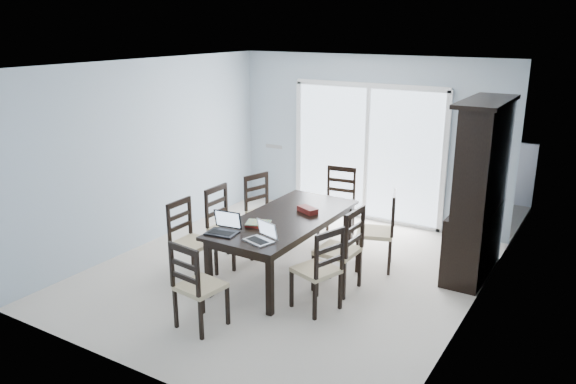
% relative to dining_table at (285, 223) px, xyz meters
% --- Properties ---
extents(floor, '(5.00, 5.00, 0.00)m').
position_rel_dining_table_xyz_m(floor, '(0.00, 0.00, -0.67)').
color(floor, beige).
rests_on(floor, ground).
extents(ceiling, '(5.00, 5.00, 0.00)m').
position_rel_dining_table_xyz_m(ceiling, '(0.00, 0.00, 1.93)').
color(ceiling, white).
rests_on(ceiling, back_wall).
extents(back_wall, '(4.50, 0.02, 2.60)m').
position_rel_dining_table_xyz_m(back_wall, '(0.00, 2.50, 0.63)').
color(back_wall, '#A0B1BF').
rests_on(back_wall, floor).
extents(wall_left, '(0.02, 5.00, 2.60)m').
position_rel_dining_table_xyz_m(wall_left, '(-2.25, 0.00, 0.63)').
color(wall_left, '#A0B1BF').
rests_on(wall_left, floor).
extents(wall_right, '(0.02, 5.00, 2.60)m').
position_rel_dining_table_xyz_m(wall_right, '(2.25, 0.00, 0.63)').
color(wall_right, '#A0B1BF').
rests_on(wall_right, floor).
extents(balcony, '(4.50, 2.00, 0.10)m').
position_rel_dining_table_xyz_m(balcony, '(0.00, 3.50, -0.72)').
color(balcony, gray).
rests_on(balcony, ground).
extents(railing, '(4.50, 0.06, 1.10)m').
position_rel_dining_table_xyz_m(railing, '(0.00, 4.50, -0.12)').
color(railing, '#99999E').
rests_on(railing, balcony).
extents(dining_table, '(1.00, 2.20, 0.75)m').
position_rel_dining_table_xyz_m(dining_table, '(0.00, 0.00, 0.00)').
color(dining_table, black).
rests_on(dining_table, floor).
extents(china_hutch, '(0.50, 1.38, 2.20)m').
position_rel_dining_table_xyz_m(china_hutch, '(2.02, 1.25, 0.40)').
color(china_hutch, black).
rests_on(china_hutch, floor).
extents(sliding_door, '(2.52, 0.05, 2.18)m').
position_rel_dining_table_xyz_m(sliding_door, '(0.00, 2.48, 0.41)').
color(sliding_door, silver).
rests_on(sliding_door, floor).
extents(chair_left_near, '(0.44, 0.42, 1.13)m').
position_rel_dining_table_xyz_m(chair_left_near, '(-1.00, -0.69, -0.08)').
color(chair_left_near, black).
rests_on(chair_left_near, floor).
extents(chair_left_mid, '(0.46, 0.45, 1.18)m').
position_rel_dining_table_xyz_m(chair_left_mid, '(-0.89, -0.09, -0.05)').
color(chair_left_mid, black).
rests_on(chair_left_mid, floor).
extents(chair_left_far, '(0.55, 0.54, 1.16)m').
position_rel_dining_table_xyz_m(chair_left_far, '(-0.83, 0.71, -0.06)').
color(chair_left_far, black).
rests_on(chair_left_far, floor).
extents(chair_right_near, '(0.55, 0.54, 1.13)m').
position_rel_dining_table_xyz_m(chair_right_near, '(0.86, -0.63, -0.08)').
color(chair_right_near, black).
rests_on(chair_right_near, floor).
extents(chair_right_mid, '(0.48, 0.46, 1.19)m').
position_rel_dining_table_xyz_m(chair_right_mid, '(0.86, -0.06, -0.04)').
color(chair_right_mid, black).
rests_on(chair_right_mid, floor).
extents(chair_right_far, '(0.58, 0.57, 1.19)m').
position_rel_dining_table_xyz_m(chair_right_far, '(0.99, 0.78, -0.04)').
color(chair_right_far, black).
rests_on(chair_right_far, floor).
extents(chair_end_near, '(0.47, 0.48, 1.12)m').
position_rel_dining_table_xyz_m(chair_end_near, '(-0.07, -1.66, -0.08)').
color(chair_end_near, black).
rests_on(chair_end_near, floor).
extents(chair_end_far, '(0.50, 0.51, 1.19)m').
position_rel_dining_table_xyz_m(chair_end_far, '(-0.03, 1.56, -0.04)').
color(chair_end_far, black).
rests_on(chair_end_far, floor).
extents(laptop_dark, '(0.37, 0.28, 0.24)m').
position_rel_dining_table_xyz_m(laptop_dark, '(-0.32, -0.86, 0.13)').
color(laptop_dark, black).
rests_on(laptop_dark, dining_table).
extents(laptop_silver, '(0.36, 0.30, 0.22)m').
position_rel_dining_table_xyz_m(laptop_silver, '(0.17, -0.84, 0.13)').
color(laptop_silver, '#BCBCBF').
rests_on(laptop_silver, dining_table).
extents(book_stack, '(0.34, 0.30, 0.05)m').
position_rel_dining_table_xyz_m(book_stack, '(-0.12, -0.43, 0.10)').
color(book_stack, maroon).
rests_on(book_stack, dining_table).
extents(cell_phone, '(0.12, 0.07, 0.01)m').
position_rel_dining_table_xyz_m(cell_phone, '(0.06, -0.86, 0.08)').
color(cell_phone, black).
rests_on(cell_phone, dining_table).
extents(game_box, '(0.30, 0.23, 0.07)m').
position_rel_dining_table_xyz_m(game_box, '(0.15, 0.30, 0.11)').
color(game_box, '#541013').
rests_on(game_box, dining_table).
extents(hot_tub, '(2.08, 1.88, 1.02)m').
position_rel_dining_table_xyz_m(hot_tub, '(-0.99, 3.42, -0.16)').
color(hot_tub, maroon).
rests_on(hot_tub, balcony).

